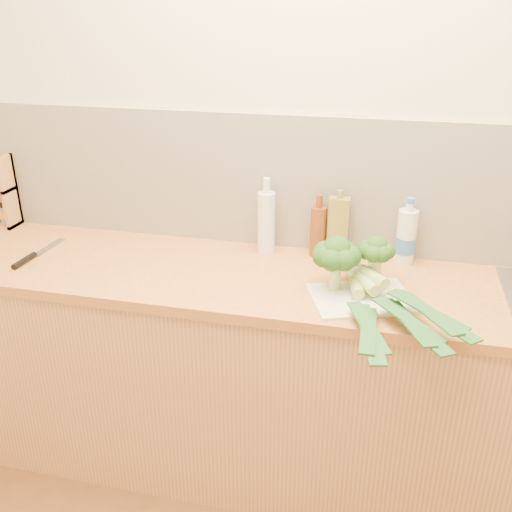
% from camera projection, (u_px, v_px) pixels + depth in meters
% --- Properties ---
extents(room_shell, '(3.50, 3.50, 3.50)m').
position_uv_depth(room_shell, '(309.00, 185.00, 2.25)').
color(room_shell, beige).
rests_on(room_shell, ground).
extents(counter, '(3.20, 0.62, 0.90)m').
position_uv_depth(counter, '(292.00, 378.00, 2.29)').
color(counter, tan).
rests_on(counter, ground).
extents(chopping_board, '(0.41, 0.36, 0.01)m').
position_uv_depth(chopping_board, '(362.00, 298.00, 1.95)').
color(chopping_board, beige).
rests_on(chopping_board, counter).
extents(broccoli_left, '(0.17, 0.17, 0.20)m').
position_uv_depth(broccoli_left, '(337.00, 255.00, 1.95)').
color(broccoli_left, '#B5C371').
rests_on(broccoli_left, chopping_board).
extents(broccoli_right, '(0.13, 0.13, 0.19)m').
position_uv_depth(broccoli_right, '(376.00, 252.00, 1.97)').
color(broccoli_right, '#B5C371').
rests_on(broccoli_right, chopping_board).
extents(leek_front, '(0.19, 0.67, 0.04)m').
position_uv_depth(leek_front, '(359.00, 295.00, 1.91)').
color(leek_front, white).
rests_on(leek_front, chopping_board).
extents(leek_mid, '(0.37, 0.55, 0.04)m').
position_uv_depth(leek_mid, '(378.00, 294.00, 1.88)').
color(leek_mid, white).
rests_on(leek_mid, chopping_board).
extents(leek_back, '(0.43, 0.50, 0.04)m').
position_uv_depth(leek_back, '(390.00, 287.00, 1.88)').
color(leek_back, white).
rests_on(leek_back, chopping_board).
extents(chefs_knife, '(0.05, 0.32, 0.02)m').
position_uv_depth(chefs_knife, '(31.00, 257.00, 2.25)').
color(chefs_knife, silver).
rests_on(chefs_knife, counter).
extents(oil_tin, '(0.08, 0.05, 0.27)m').
position_uv_depth(oil_tin, '(338.00, 227.00, 2.24)').
color(oil_tin, olive).
rests_on(oil_tin, counter).
extents(glass_bottle, '(0.07, 0.07, 0.31)m').
position_uv_depth(glass_bottle, '(266.00, 222.00, 2.27)').
color(glass_bottle, silver).
rests_on(glass_bottle, counter).
extents(amber_bottle, '(0.06, 0.06, 0.25)m').
position_uv_depth(amber_bottle, '(318.00, 230.00, 2.25)').
color(amber_bottle, '#612F12').
rests_on(amber_bottle, counter).
extents(water_bottle, '(0.08, 0.08, 0.24)m').
position_uv_depth(water_bottle, '(406.00, 238.00, 2.19)').
color(water_bottle, silver).
rests_on(water_bottle, counter).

